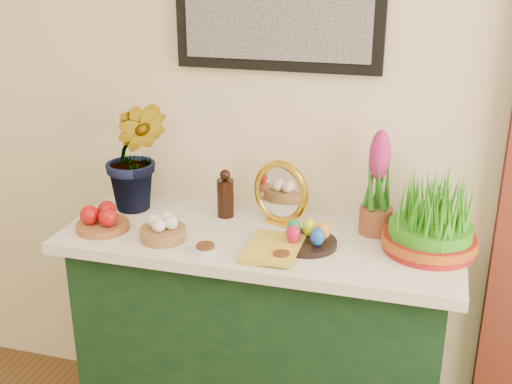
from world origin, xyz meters
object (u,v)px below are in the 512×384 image
hyacinth_green (135,138)px  book (247,245)px  sideboard (260,346)px  mirror (281,193)px  wheatgrass_sabzeh (431,219)px

hyacinth_green → book: (0.50, -0.23, -0.27)m
sideboard → mirror: 0.60m
book → hyacinth_green: bearing=156.1°
sideboard → mirror: bearing=71.4°
mirror → book: bearing=-102.1°
mirror → wheatgrass_sabzeh: 0.54m
sideboard → wheatgrass_sabzeh: wheatgrass_sabzeh is taller
mirror → wheatgrass_sabzeh: size_ratio=0.76×
hyacinth_green → wheatgrass_sabzeh: (1.09, -0.07, -0.17)m
book → wheatgrass_sabzeh: (0.59, 0.16, 0.10)m
hyacinth_green → mirror: 0.58m
sideboard → mirror: (0.04, 0.13, 0.58)m
sideboard → hyacinth_green: hyacinth_green is taller
mirror → book: size_ratio=1.01×
hyacinth_green → book: hyacinth_green is taller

